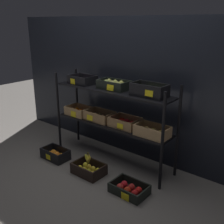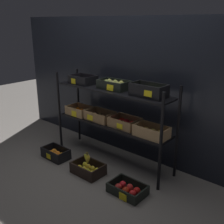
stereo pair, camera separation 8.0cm
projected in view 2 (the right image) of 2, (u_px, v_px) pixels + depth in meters
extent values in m
plane|color=#605B56|center=(112.00, 160.00, 3.41)|extent=(10.00, 10.00, 0.00)
cube|color=black|center=(131.00, 88.00, 3.41)|extent=(3.95, 0.12, 1.72)
cylinder|color=black|center=(59.00, 111.00, 3.60)|extent=(0.03, 0.03, 1.04)
cylinder|color=black|center=(161.00, 144.00, 2.65)|extent=(0.03, 0.03, 1.04)
cylinder|color=black|center=(78.00, 105.00, 3.84)|extent=(0.03, 0.03, 1.04)
cylinder|color=black|center=(177.00, 133.00, 2.89)|extent=(0.03, 0.03, 1.04)
cube|color=black|center=(112.00, 124.00, 3.26)|extent=(1.51, 0.31, 0.02)
cube|color=black|center=(112.00, 90.00, 3.12)|extent=(1.51, 0.31, 0.02)
cube|color=tan|center=(80.00, 114.00, 3.58)|extent=(0.32, 0.23, 0.01)
cube|color=tan|center=(73.00, 112.00, 3.49)|extent=(0.32, 0.02, 0.10)
cube|color=tan|center=(85.00, 108.00, 3.64)|extent=(0.32, 0.02, 0.10)
cube|color=tan|center=(72.00, 108.00, 3.66)|extent=(0.02, 0.20, 0.10)
cube|color=tan|center=(88.00, 112.00, 3.47)|extent=(0.02, 0.20, 0.10)
sphere|color=orange|center=(74.00, 111.00, 3.60)|extent=(0.06, 0.06, 0.06)
sphere|color=orange|center=(77.00, 112.00, 3.54)|extent=(0.06, 0.06, 0.06)
sphere|color=orange|center=(82.00, 113.00, 3.51)|extent=(0.06, 0.06, 0.06)
sphere|color=orange|center=(78.00, 109.00, 3.65)|extent=(0.06, 0.06, 0.06)
sphere|color=orange|center=(82.00, 111.00, 3.60)|extent=(0.06, 0.06, 0.06)
sphere|color=orange|center=(86.00, 112.00, 3.55)|extent=(0.06, 0.06, 0.06)
cube|color=yellow|center=(74.00, 114.00, 3.47)|extent=(0.09, 0.01, 0.08)
cube|color=#A87F51|center=(100.00, 120.00, 3.37)|extent=(0.35, 0.23, 0.01)
cube|color=#A87F51|center=(94.00, 117.00, 3.28)|extent=(0.35, 0.02, 0.11)
cube|color=#A87F51|center=(106.00, 113.00, 3.43)|extent=(0.35, 0.02, 0.11)
cube|color=#A87F51|center=(90.00, 112.00, 3.46)|extent=(0.02, 0.20, 0.11)
cube|color=#A87F51|center=(110.00, 118.00, 3.25)|extent=(0.02, 0.20, 0.11)
ellipsoid|color=brown|center=(92.00, 116.00, 3.39)|extent=(0.05, 0.05, 0.07)
ellipsoid|color=brown|center=(96.00, 117.00, 3.35)|extent=(0.05, 0.05, 0.07)
ellipsoid|color=brown|center=(100.00, 118.00, 3.31)|extent=(0.05, 0.05, 0.07)
ellipsoid|color=brown|center=(104.00, 119.00, 3.27)|extent=(0.05, 0.05, 0.07)
ellipsoid|color=brown|center=(96.00, 114.00, 3.44)|extent=(0.05, 0.05, 0.07)
ellipsoid|color=brown|center=(100.00, 115.00, 3.41)|extent=(0.05, 0.05, 0.07)
ellipsoid|color=brown|center=(104.00, 116.00, 3.37)|extent=(0.05, 0.05, 0.07)
ellipsoid|color=brown|center=(108.00, 118.00, 3.33)|extent=(0.05, 0.05, 0.07)
cube|color=yellow|center=(90.00, 118.00, 3.31)|extent=(0.09, 0.01, 0.06)
cube|color=#A87F51|center=(125.00, 126.00, 3.16)|extent=(0.34, 0.24, 0.01)
cube|color=#A87F51|center=(119.00, 124.00, 3.06)|extent=(0.34, 0.02, 0.10)
cube|color=#A87F51|center=(131.00, 119.00, 3.22)|extent=(0.34, 0.02, 0.10)
cube|color=#A87F51|center=(114.00, 119.00, 3.24)|extent=(0.02, 0.21, 0.10)
cube|color=#A87F51|center=(136.00, 125.00, 3.04)|extent=(0.02, 0.21, 0.10)
sphere|color=red|center=(117.00, 122.00, 3.17)|extent=(0.07, 0.07, 0.07)
sphere|color=red|center=(123.00, 124.00, 3.12)|extent=(0.07, 0.07, 0.07)
sphere|color=red|center=(129.00, 125.00, 3.07)|extent=(0.07, 0.07, 0.07)
sphere|color=red|center=(122.00, 121.00, 3.22)|extent=(0.07, 0.07, 0.07)
sphere|color=red|center=(127.00, 122.00, 3.17)|extent=(0.07, 0.07, 0.07)
sphere|color=red|center=(132.00, 124.00, 3.12)|extent=(0.07, 0.07, 0.07)
cube|color=yellow|center=(120.00, 126.00, 3.05)|extent=(0.08, 0.01, 0.06)
cube|color=tan|center=(151.00, 136.00, 2.89)|extent=(0.36, 0.21, 0.01)
cube|color=tan|center=(146.00, 133.00, 2.80)|extent=(0.36, 0.02, 0.11)
cube|color=tan|center=(156.00, 128.00, 2.94)|extent=(0.36, 0.02, 0.11)
cube|color=tan|center=(138.00, 127.00, 2.98)|extent=(0.02, 0.18, 0.11)
cube|color=tan|center=(166.00, 135.00, 2.77)|extent=(0.02, 0.18, 0.11)
sphere|color=#D3B956|center=(144.00, 131.00, 2.91)|extent=(0.07, 0.07, 0.07)
sphere|color=#E5B64D|center=(151.00, 133.00, 2.86)|extent=(0.07, 0.07, 0.07)
sphere|color=#DFC24A|center=(157.00, 135.00, 2.81)|extent=(0.07, 0.07, 0.07)
sphere|color=gold|center=(146.00, 130.00, 2.95)|extent=(0.07, 0.07, 0.07)
sphere|color=#E1C855|center=(153.00, 132.00, 2.90)|extent=(0.07, 0.07, 0.07)
sphere|color=#E1C446|center=(160.00, 134.00, 2.84)|extent=(0.07, 0.07, 0.07)
cube|color=black|center=(83.00, 83.00, 3.43)|extent=(0.32, 0.23, 0.01)
cube|color=black|center=(77.00, 80.00, 3.33)|extent=(0.32, 0.02, 0.09)
cube|color=black|center=(89.00, 78.00, 3.49)|extent=(0.32, 0.02, 0.09)
cube|color=black|center=(75.00, 77.00, 3.50)|extent=(0.02, 0.20, 0.09)
cube|color=black|center=(92.00, 80.00, 3.32)|extent=(0.02, 0.20, 0.09)
sphere|color=#67205C|center=(76.00, 80.00, 3.44)|extent=(0.05, 0.05, 0.05)
sphere|color=#693057|center=(79.00, 81.00, 3.41)|extent=(0.05, 0.05, 0.05)
sphere|color=#6C1951|center=(82.00, 81.00, 3.37)|extent=(0.05, 0.05, 0.05)
sphere|color=#5C2450|center=(86.00, 82.00, 3.33)|extent=(0.05, 0.05, 0.05)
sphere|color=#671759|center=(80.00, 79.00, 3.50)|extent=(0.05, 0.05, 0.05)
sphere|color=#642A48|center=(83.00, 80.00, 3.46)|extent=(0.05, 0.05, 0.05)
sphere|color=#5D1A56|center=(87.00, 80.00, 3.43)|extent=(0.05, 0.05, 0.05)
sphere|color=#5F2D5A|center=(90.00, 81.00, 3.39)|extent=(0.05, 0.05, 0.05)
cube|color=yellow|center=(73.00, 81.00, 3.36)|extent=(0.07, 0.01, 0.07)
cube|color=black|center=(114.00, 88.00, 3.14)|extent=(0.36, 0.22, 0.01)
cube|color=black|center=(108.00, 86.00, 3.06)|extent=(0.36, 0.02, 0.09)
cube|color=black|center=(119.00, 83.00, 3.20)|extent=(0.36, 0.02, 0.09)
cube|color=black|center=(103.00, 82.00, 3.24)|extent=(0.02, 0.19, 0.09)
cube|color=black|center=(126.00, 86.00, 3.02)|extent=(0.02, 0.19, 0.09)
ellipsoid|color=#A8BF5C|center=(106.00, 83.00, 3.16)|extent=(0.07, 0.07, 0.09)
ellipsoid|color=tan|center=(112.00, 84.00, 3.10)|extent=(0.07, 0.07, 0.09)
ellipsoid|color=tan|center=(118.00, 86.00, 3.05)|extent=(0.07, 0.07, 0.09)
ellipsoid|color=#BEC35F|center=(109.00, 83.00, 3.20)|extent=(0.07, 0.07, 0.09)
ellipsoid|color=#B5BD56|center=(115.00, 83.00, 3.15)|extent=(0.07, 0.07, 0.09)
ellipsoid|color=#B7B84F|center=(121.00, 85.00, 3.10)|extent=(0.07, 0.07, 0.09)
cube|color=yellow|center=(110.00, 87.00, 3.03)|extent=(0.09, 0.01, 0.07)
cube|color=black|center=(148.00, 96.00, 2.83)|extent=(0.38, 0.21, 0.01)
cube|color=black|center=(144.00, 91.00, 2.74)|extent=(0.38, 0.02, 0.12)
cube|color=black|center=(154.00, 88.00, 2.87)|extent=(0.38, 0.02, 0.12)
cube|color=black|center=(135.00, 87.00, 2.92)|extent=(0.02, 0.17, 0.12)
cube|color=black|center=(164.00, 92.00, 2.70)|extent=(0.02, 0.17, 0.12)
sphere|color=#91B238|center=(140.00, 91.00, 2.85)|extent=(0.07, 0.07, 0.07)
sphere|color=#8CBE37|center=(147.00, 92.00, 2.80)|extent=(0.07, 0.07, 0.07)
sphere|color=#86B13B|center=(155.00, 94.00, 2.74)|extent=(0.07, 0.07, 0.07)
sphere|color=#86B436|center=(143.00, 90.00, 2.89)|extent=(0.07, 0.07, 0.07)
sphere|color=#81BB40|center=(150.00, 91.00, 2.84)|extent=(0.07, 0.07, 0.07)
sphere|color=#81B038|center=(157.00, 93.00, 2.78)|extent=(0.07, 0.07, 0.07)
cube|color=yellow|center=(148.00, 94.00, 2.70)|extent=(0.09, 0.01, 0.06)
cylinder|color=brown|center=(71.00, 106.00, 3.79)|extent=(0.02, 0.02, 0.02)
ellipsoid|color=yellow|center=(69.00, 110.00, 3.83)|extent=(0.11, 0.03, 0.09)
ellipsoid|color=yellow|center=(70.00, 110.00, 3.83)|extent=(0.09, 0.03, 0.11)
ellipsoid|color=yellow|center=(71.00, 110.00, 3.82)|extent=(0.05, 0.03, 0.12)
ellipsoid|color=yellow|center=(71.00, 111.00, 3.81)|extent=(0.05, 0.03, 0.12)
ellipsoid|color=yellow|center=(72.00, 111.00, 3.80)|extent=(0.08, 0.03, 0.11)
ellipsoid|color=yellow|center=(72.00, 111.00, 3.79)|extent=(0.11, 0.03, 0.10)
cube|color=black|center=(56.00, 157.00, 3.46)|extent=(0.35, 0.21, 0.01)
cube|color=black|center=(50.00, 155.00, 3.37)|extent=(0.35, 0.02, 0.12)
cube|color=black|center=(62.00, 150.00, 3.51)|extent=(0.35, 0.02, 0.12)
cube|color=black|center=(48.00, 149.00, 3.54)|extent=(0.02, 0.18, 0.12)
cube|color=black|center=(64.00, 157.00, 3.34)|extent=(0.02, 0.18, 0.12)
sphere|color=orange|center=(50.00, 153.00, 3.48)|extent=(0.07, 0.07, 0.07)
sphere|color=orange|center=(54.00, 155.00, 3.42)|extent=(0.07, 0.07, 0.07)
sphere|color=orange|center=(58.00, 157.00, 3.37)|extent=(0.07, 0.07, 0.07)
sphere|color=orange|center=(54.00, 152.00, 3.52)|extent=(0.07, 0.07, 0.07)
sphere|color=orange|center=(57.00, 154.00, 3.46)|extent=(0.07, 0.07, 0.07)
sphere|color=orange|center=(62.00, 155.00, 3.42)|extent=(0.07, 0.07, 0.07)
cube|color=yellow|center=(48.00, 156.00, 3.37)|extent=(0.08, 0.00, 0.06)
cube|color=black|center=(88.00, 173.00, 3.11)|extent=(0.36, 0.25, 0.01)
cube|color=black|center=(81.00, 172.00, 3.00)|extent=(0.36, 0.02, 0.12)
cube|color=black|center=(95.00, 164.00, 3.17)|extent=(0.36, 0.02, 0.12)
cube|color=black|center=(78.00, 163.00, 3.19)|extent=(0.02, 0.22, 0.12)
cube|color=black|center=(99.00, 173.00, 2.98)|extent=(0.02, 0.22, 0.12)
ellipsoid|color=yellow|center=(80.00, 168.00, 3.12)|extent=(0.06, 0.06, 0.08)
ellipsoid|color=yellow|center=(84.00, 169.00, 3.09)|extent=(0.06, 0.06, 0.08)
ellipsoid|color=yellow|center=(88.00, 172.00, 3.05)|extent=(0.06, 0.06, 0.08)
ellipsoid|color=yellow|center=(92.00, 174.00, 3.00)|extent=(0.06, 0.06, 0.08)
ellipsoid|color=yellow|center=(85.00, 165.00, 3.18)|extent=(0.06, 0.06, 0.08)
ellipsoid|color=yellow|center=(88.00, 167.00, 3.14)|extent=(0.06, 0.06, 0.08)
ellipsoid|color=yellow|center=(92.00, 169.00, 3.10)|extent=(0.06, 0.06, 0.08)
ellipsoid|color=yellow|center=(97.00, 171.00, 3.06)|extent=(0.06, 0.06, 0.08)
cube|color=black|center=(127.00, 192.00, 2.75)|extent=(0.37, 0.25, 0.01)
cube|color=black|center=(120.00, 193.00, 2.65)|extent=(0.37, 0.02, 0.09)
cube|color=black|center=(134.00, 183.00, 2.82)|extent=(0.37, 0.02, 0.09)
cube|color=black|center=(114.00, 182.00, 2.84)|extent=(0.02, 0.22, 0.09)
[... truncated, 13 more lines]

